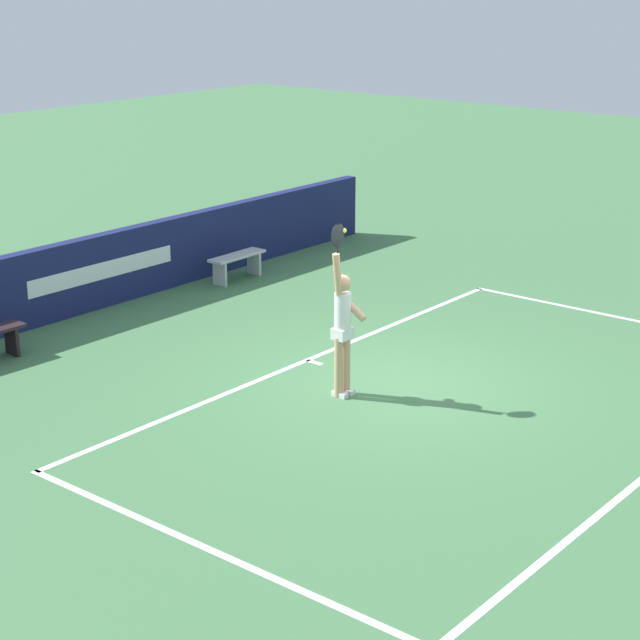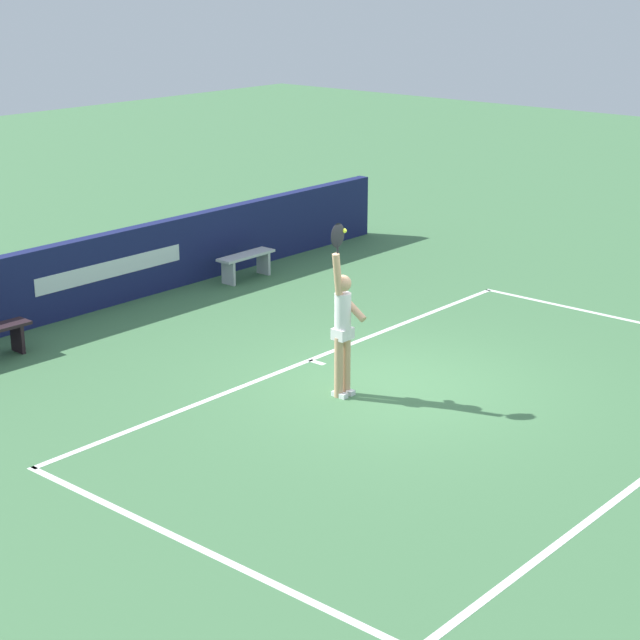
{
  "view_description": "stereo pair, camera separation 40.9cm",
  "coord_description": "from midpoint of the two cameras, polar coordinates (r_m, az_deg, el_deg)",
  "views": [
    {
      "loc": [
        -12.34,
        -8.7,
        5.86
      ],
      "look_at": [
        -1.03,
        0.55,
        1.14
      ],
      "focal_mm": 62.25,
      "sensor_mm": 36.0,
      "label": 1
    },
    {
      "loc": [
        -12.08,
        -9.01,
        5.86
      ],
      "look_at": [
        -1.03,
        0.55,
        1.14
      ],
      "focal_mm": 62.25,
      "sensor_mm": 36.0,
      "label": 2
    }
  ],
  "objects": [
    {
      "name": "back_wall",
      "position": [
        20.16,
        -9.96,
        2.66
      ],
      "size": [
        14.26,
        0.25,
        1.31
      ],
      "color": "#171E4F",
      "rests_on": "ground"
    },
    {
      "name": "courtside_bench_far",
      "position": [
        21.46,
        -3.28,
        3.07
      ],
      "size": [
        1.3,
        0.38,
        0.5
      ],
      "color": "#B9BBBD",
      "rests_on": "ground"
    },
    {
      "name": "ground_plane",
      "position": [
        16.18,
        4.61,
        -3.39
      ],
      "size": [
        60.0,
        60.0,
        0.0
      ],
      "primitive_type": "plane",
      "color": "#447548"
    },
    {
      "name": "court_lines",
      "position": [
        15.56,
        8.15,
        -4.4
      ],
      "size": [
        10.3,
        5.85,
        0.0
      ],
      "color": "white",
      "rests_on": "ground"
    },
    {
      "name": "tennis_ball",
      "position": [
        15.08,
        2.05,
        4.6
      ],
      "size": [
        0.06,
        0.06,
        0.06
      ],
      "color": "#D2E62E"
    },
    {
      "name": "tennis_player",
      "position": [
        15.43,
        1.94,
        -0.24
      ],
      "size": [
        0.44,
        0.5,
        2.53
      ],
      "color": "tan",
      "rests_on": "ground"
    }
  ]
}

